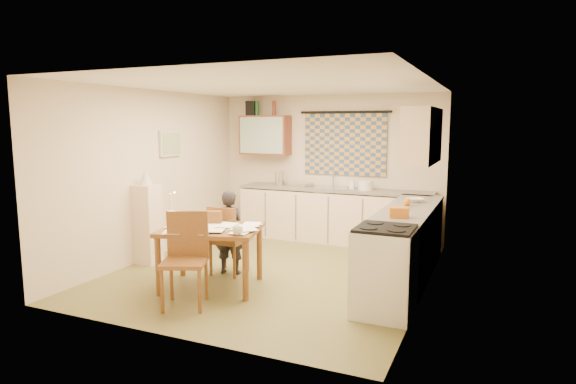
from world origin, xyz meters
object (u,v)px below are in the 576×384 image
at_px(dining_table, 211,257).
at_px(shelf_stand, 147,224).
at_px(stove, 384,271).
at_px(person, 229,232).
at_px(counter_right, 405,247).
at_px(counter_back, 334,215).
at_px(chair_far, 229,253).

height_order(dining_table, shelf_stand, shelf_stand).
height_order(stove, person, person).
distance_m(counter_right, stove, 1.20).
bearing_deg(dining_table, counter_right, 14.15).
distance_m(counter_right, shelf_stand, 3.60).
bearing_deg(shelf_stand, stove, -8.61).
xyz_separation_m(counter_back, chair_far, (-0.72, -2.30, -0.16)).
bearing_deg(shelf_stand, dining_table, -20.53).
relative_size(counter_right, dining_table, 2.18).
height_order(stove, chair_far, stove).
distance_m(counter_back, chair_far, 2.41).
bearing_deg(counter_right, stove, -90.00).
height_order(counter_back, chair_far, chair_far).
height_order(counter_back, person, person).
height_order(counter_back, shelf_stand, shelf_stand).
distance_m(chair_far, shelf_stand, 1.36).
xyz_separation_m(counter_right, person, (-2.21, -0.61, 0.12)).
bearing_deg(counter_back, chair_far, -107.34).
bearing_deg(counter_right, shelf_stand, -169.44).
bearing_deg(dining_table, counter_back, 62.38).
bearing_deg(person, counter_right, -175.68).
height_order(chair_far, person, person).
xyz_separation_m(counter_right, shelf_stand, (-3.54, -0.66, 0.12)).
height_order(chair_far, shelf_stand, shelf_stand).
xyz_separation_m(dining_table, person, (-0.08, 0.57, 0.19)).
bearing_deg(stove, shelf_stand, 171.39).
bearing_deg(counter_back, dining_table, -102.60).
bearing_deg(shelf_stand, person, 1.92).
xyz_separation_m(counter_back, shelf_stand, (-2.05, -2.32, 0.12)).
height_order(counter_right, shelf_stand, shelf_stand).
xyz_separation_m(dining_table, chair_far, (-0.08, 0.55, -0.09)).
distance_m(person, shelf_stand, 1.33).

